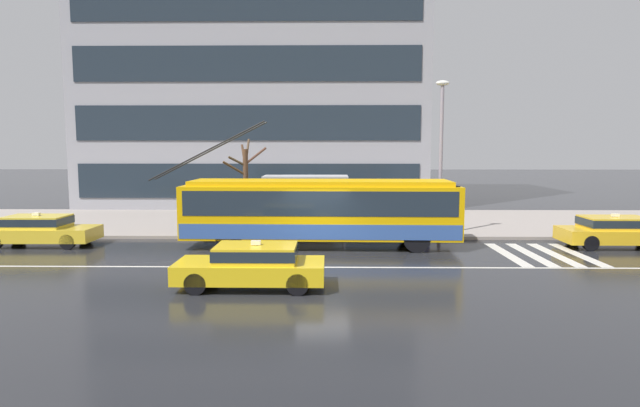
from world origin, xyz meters
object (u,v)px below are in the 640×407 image
street_tree_bare (245,182)px  pedestrian_at_shelter (429,200)px  taxi_queued_behind_bus (40,229)px  taxi_oncoming_near (253,264)px  street_lamp (441,145)px  bus_shelter (306,188)px  trolleybus (321,210)px  taxi_ahead_of_bus (617,230)px  pedestrian_approaching_curb (404,199)px

street_tree_bare → pedestrian_at_shelter: bearing=-8.5°
taxi_queued_behind_bus → taxi_oncoming_near: 11.71m
taxi_queued_behind_bus → street_lamp: (17.10, 2.26, 3.50)m
bus_shelter → pedestrian_at_shelter: 5.90m
trolleybus → street_tree_bare: trolleybus is taller
trolleybus → taxi_ahead_of_bus: trolleybus is taller
taxi_oncoming_near → taxi_ahead_of_bus: (14.08, 6.37, 0.00)m
taxi_queued_behind_bus → bus_shelter: bearing=19.6°
taxi_ahead_of_bus → bus_shelter: size_ratio=1.14×
taxi_queued_behind_bus → taxi_oncoming_near: same height
taxi_queued_behind_bus → taxi_ahead_of_bus: size_ratio=0.97×
bus_shelter → street_tree_bare: 2.95m
taxi_queued_behind_bus → pedestrian_approaching_curb: pedestrian_approaching_curb is taller
trolleybus → pedestrian_approaching_curb: trolleybus is taller
trolleybus → pedestrian_at_shelter: 5.51m
taxi_oncoming_near → street_tree_bare: street_tree_bare is taller
pedestrian_approaching_curb → bus_shelter: bearing=168.3°
pedestrian_approaching_curb → street_tree_bare: street_tree_bare is taller
street_tree_bare → taxi_oncoming_near: bearing=-80.0°
street_tree_bare → trolleybus: bearing=-45.2°
street_lamp → pedestrian_at_shelter: bearing=154.3°
street_tree_bare → taxi_queued_behind_bus: bearing=-154.9°
taxi_queued_behind_bus → pedestrian_at_shelter: bearing=8.4°
taxi_oncoming_near → street_lamp: bearing=49.9°
taxi_oncoming_near → street_lamp: 11.82m
taxi_ahead_of_bus → street_lamp: street_lamp is taller
taxi_ahead_of_bus → street_tree_bare: 16.40m
pedestrian_at_shelter → street_lamp: bearing=-25.7°
bus_shelter → street_tree_bare: (-2.92, -0.13, 0.35)m
pedestrian_approaching_curb → street_lamp: street_lamp is taller
bus_shelter → pedestrian_at_shelter: (5.71, -1.42, -0.42)m
pedestrian_at_shelter → pedestrian_approaching_curb: (-1.10, 0.47, 0.02)m
street_lamp → trolleybus: bearing=-157.5°
trolleybus → street_tree_bare: bearing=134.8°
trolleybus → taxi_oncoming_near: size_ratio=2.93×
pedestrian_at_shelter → street_lamp: street_lamp is taller
taxi_oncoming_near → bus_shelter: (1.13, 10.27, 1.41)m
taxi_ahead_of_bus → street_tree_bare: street_tree_bare is taller
bus_shelter → pedestrian_at_shelter: bearing=-14.0°
pedestrian_at_shelter → street_tree_bare: street_tree_bare is taller
taxi_oncoming_near → pedestrian_approaching_curb: 10.99m
pedestrian_approaching_curb → taxi_ahead_of_bus: bearing=-19.5°
taxi_oncoming_near → taxi_ahead_of_bus: same height
street_lamp → taxi_oncoming_near: bearing=-130.1°
taxi_queued_behind_bus → pedestrian_approaching_curb: (15.56, 2.94, 1.00)m
pedestrian_at_shelter → street_lamp: (0.44, -0.21, 2.52)m
taxi_oncoming_near → street_lamp: street_lamp is taller
taxi_ahead_of_bus → bus_shelter: 13.59m
taxi_oncoming_near → taxi_ahead_of_bus: 15.45m
taxi_queued_behind_bus → street_tree_bare: street_tree_bare is taller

